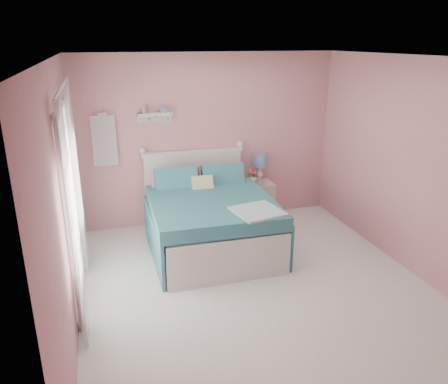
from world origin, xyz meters
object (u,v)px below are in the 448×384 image
teacup (259,182)px  nightstand (259,200)px  bed (209,220)px  vase (253,179)px  table_lamp (260,162)px

teacup → nightstand: bearing=67.1°
teacup → bed: bearing=-145.5°
vase → teacup: 0.13m
nightstand → vase: vase is taller
bed → nightstand: bed is taller
table_lamp → teacup: table_lamp is taller
table_lamp → teacup: size_ratio=3.88×
table_lamp → vase: 0.29m
table_lamp → teacup: bearing=-112.0°
bed → table_lamp: 1.49m
vase → table_lamp: bearing=35.1°
bed → table_lamp: bed is taller
table_lamp → teacup: 0.35m
bed → teacup: bearing=36.0°
table_lamp → vase: table_lamp is taller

